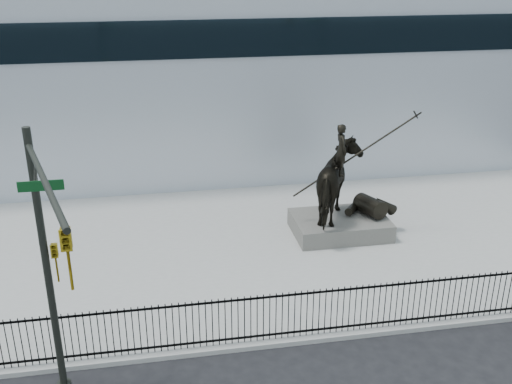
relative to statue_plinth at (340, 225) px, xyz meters
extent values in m
plane|color=black|center=(-2.62, -7.53, -0.49)|extent=(120.00, 120.00, 0.00)
cube|color=#989896|center=(-2.62, -0.53, -0.41)|extent=(30.00, 12.00, 0.15)
cube|color=silver|center=(-2.62, 12.47, 4.01)|extent=(44.00, 14.00, 9.00)
cube|color=black|center=(-2.62, -6.28, -0.19)|extent=(22.00, 0.05, 0.05)
cube|color=black|center=(-2.62, -6.28, 1.06)|extent=(22.00, 0.05, 0.05)
cube|color=black|center=(-2.62, -6.28, 0.41)|extent=(22.00, 0.03, 1.50)
cube|color=#585551|center=(0.00, 0.00, 0.00)|extent=(3.63, 2.50, 0.68)
imported|color=black|center=(0.00, 0.00, 1.78)|extent=(2.46, 2.87, 2.89)
imported|color=black|center=(-0.11, 0.00, 3.11)|extent=(0.47, 0.71, 1.95)
cylinder|color=black|center=(0.40, 0.00, 2.81)|extent=(4.65, 0.07, 2.94)
cylinder|color=black|center=(-9.62, -7.33, 3.01)|extent=(0.18, 0.18, 7.00)
cylinder|color=black|center=(-9.02, -9.45, 6.11)|extent=(1.47, 4.84, 0.12)
imported|color=#B19013|center=(-8.42, -11.58, 5.48)|extent=(0.18, 0.22, 1.10)
imported|color=#B19013|center=(-9.40, -7.33, 3.21)|extent=(0.16, 0.20, 1.00)
cube|color=#0C3F19|center=(-9.26, -8.53, 5.61)|extent=(0.90, 0.03, 0.22)
camera|label=1|loc=(-7.01, -20.25, 9.99)|focal=42.00mm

